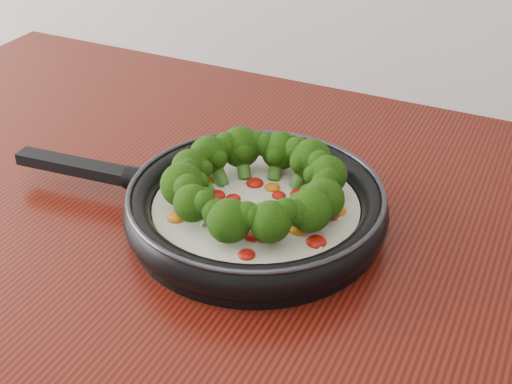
% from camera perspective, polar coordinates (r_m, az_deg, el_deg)
% --- Properties ---
extents(skillet, '(0.51, 0.35, 0.09)m').
position_cam_1_polar(skillet, '(0.83, -0.16, -0.71)').
color(skillet, black).
rests_on(skillet, counter).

